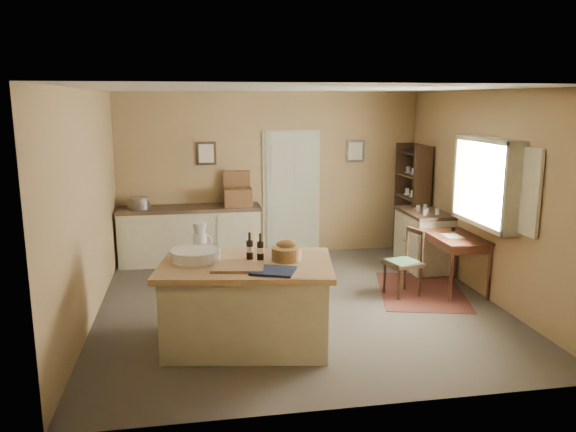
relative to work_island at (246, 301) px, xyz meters
name	(u,v)px	position (x,y,z in m)	size (l,w,h in m)	color
ground	(299,304)	(0.78, 1.07, -0.48)	(5.00, 5.00, 0.00)	brown
wall_back	(270,175)	(0.78, 3.57, 0.87)	(5.00, 0.10, 2.70)	#99784D
wall_front	(358,255)	(0.78, -1.43, 0.87)	(5.00, 0.10, 2.70)	#99784D
wall_left	(88,207)	(-1.72, 1.07, 0.87)	(0.10, 5.00, 2.70)	#99784D
wall_right	(486,195)	(3.28, 1.07, 0.87)	(0.10, 5.00, 2.70)	#99784D
ceiling	(299,89)	(0.78, 1.07, 2.22)	(5.00, 5.00, 0.00)	silver
door	(291,192)	(1.13, 3.54, 0.57)	(0.97, 0.06, 2.11)	#B5B99C
framed_prints	(282,152)	(0.98, 3.55, 1.24)	(2.82, 0.02, 0.38)	black
window	(490,182)	(3.20, 0.87, 1.07)	(0.25, 1.99, 1.12)	beige
work_island	(246,301)	(0.00, 0.00, 0.00)	(1.95, 1.44, 1.20)	beige
sideboard	(191,233)	(-0.56, 3.27, 0.00)	(2.25, 0.64, 1.18)	beige
rug	(421,291)	(2.53, 1.26, -0.48)	(1.10, 1.60, 0.01)	#4E2118
writing_desk	(455,242)	(2.98, 1.26, 0.19)	(0.61, 1.00, 0.82)	#3C1D12
desk_chair	(403,264)	(2.21, 1.18, -0.04)	(0.41, 0.41, 0.87)	black
right_cabinet	(423,239)	(2.98, 2.32, -0.02)	(0.59, 1.05, 0.99)	beige
shelving_unit	(415,201)	(3.13, 3.07, 0.44)	(0.32, 0.84, 1.86)	black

